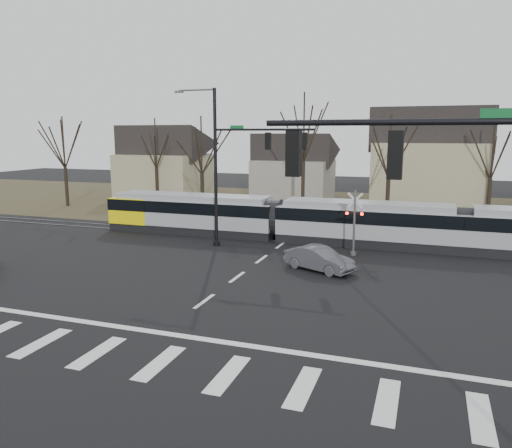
% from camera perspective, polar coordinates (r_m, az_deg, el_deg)
% --- Properties ---
extents(ground, '(140.00, 140.00, 0.00)m').
position_cam_1_polar(ground, '(20.90, -8.28, -10.43)').
color(ground, black).
extents(grass_verge, '(140.00, 28.00, 0.01)m').
position_cam_1_polar(grass_verge, '(50.66, 8.59, 1.84)').
color(grass_verge, '#38331E').
rests_on(grass_verge, ground).
extents(crosswalk, '(27.00, 2.60, 0.01)m').
position_cam_1_polar(crosswalk, '(17.73, -14.43, -14.55)').
color(crosswalk, silver).
rests_on(crosswalk, ground).
extents(stop_line, '(28.00, 0.35, 0.01)m').
position_cam_1_polar(stop_line, '(19.43, -10.77, -12.13)').
color(stop_line, silver).
rests_on(stop_line, ground).
extents(lane_dashes, '(0.18, 30.00, 0.01)m').
position_cam_1_polar(lane_dashes, '(35.29, 3.74, -1.74)').
color(lane_dashes, silver).
rests_on(lane_dashes, ground).
extents(rail_pair, '(90.00, 1.52, 0.06)m').
position_cam_1_polar(rail_pair, '(35.10, 3.65, -1.77)').
color(rail_pair, '#59595E').
rests_on(rail_pair, ground).
extents(tram, '(38.13, 2.83, 2.89)m').
position_cam_1_polar(tram, '(34.01, 12.23, 0.28)').
color(tram, gray).
rests_on(tram, ground).
extents(sedan, '(4.37, 5.00, 1.30)m').
position_cam_1_polar(sedan, '(27.37, 7.22, -3.96)').
color(sedan, '#4C4C53').
rests_on(sedan, ground).
extents(signal_pole_near_right, '(6.72, 0.44, 8.00)m').
position_cam_1_polar(signal_pole_near_right, '(11.53, 23.62, -1.54)').
color(signal_pole_near_right, black).
rests_on(signal_pole_near_right, ground).
extents(signal_pole_far, '(9.28, 0.44, 10.20)m').
position_cam_1_polar(signal_pole_far, '(31.99, -2.03, 7.32)').
color(signal_pole_far, black).
rests_on(signal_pole_far, ground).
extents(rail_crossing_signal, '(1.08, 0.36, 4.00)m').
position_cam_1_polar(rail_crossing_signal, '(30.85, 11.16, -0.11)').
color(rail_crossing_signal, '#59595B').
rests_on(rail_crossing_signal, ground).
extents(tree_row, '(59.20, 7.20, 10.00)m').
position_cam_1_polar(tree_row, '(43.93, 9.88, 7.07)').
color(tree_row, black).
rests_on(tree_row, ground).
extents(house_a, '(9.72, 8.64, 8.60)m').
position_cam_1_polar(house_a, '(59.06, -10.49, 7.32)').
color(house_a, gray).
rests_on(house_a, ground).
extents(house_b, '(8.64, 7.56, 7.65)m').
position_cam_1_polar(house_b, '(55.23, 4.35, 6.76)').
color(house_b, gray).
rests_on(house_b, ground).
extents(house_c, '(10.80, 8.64, 10.10)m').
position_cam_1_polar(house_c, '(50.33, 19.17, 7.32)').
color(house_c, gray).
rests_on(house_c, ground).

